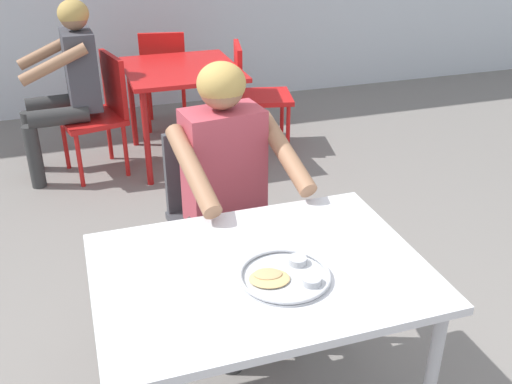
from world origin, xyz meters
TOP-DOWN VIEW (x-y plane):
  - table_foreground at (-0.02, -0.01)m, footprint 1.10×0.80m
  - thali_tray at (0.03, -0.10)m, footprint 0.30×0.30m
  - chair_foreground at (0.04, 0.85)m, footprint 0.48×0.47m
  - diner_foreground at (0.06, 0.63)m, footprint 0.54×0.59m
  - table_background_red at (0.24, 2.59)m, footprint 0.80×0.88m
  - chair_red_left at (-0.36, 2.55)m, footprint 0.51×0.52m
  - chair_red_right at (0.81, 2.63)m, footprint 0.50×0.49m
  - chair_red_far at (0.22, 3.26)m, footprint 0.46×0.48m
  - patron_background at (-0.55, 2.58)m, footprint 0.57×0.51m

SIDE VIEW (x-z plane):
  - chair_red_right at x=0.81m, z-range 0.06..0.89m
  - chair_red_left at x=-0.36m, z-range 0.06..0.91m
  - chair_red_far at x=0.22m, z-range 0.07..0.92m
  - chair_foreground at x=0.04m, z-range 0.07..0.93m
  - table_background_red at x=0.24m, z-range 0.27..0.99m
  - table_foreground at x=-0.02m, z-range 0.29..1.01m
  - patron_background at x=-0.55m, z-range 0.12..1.34m
  - diner_foreground at x=0.06m, z-range 0.12..1.35m
  - thali_tray at x=0.03m, z-range 0.72..0.75m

